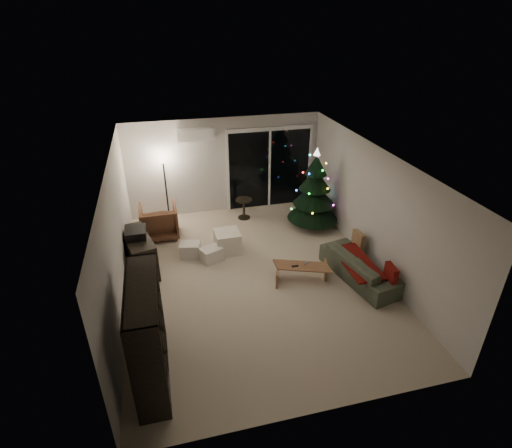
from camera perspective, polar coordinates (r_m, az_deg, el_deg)
The scene contains 18 objects.
room at distance 9.07m, azimuth 0.35°, elevation 3.51°, with size 6.50×7.51×2.60m.
bookshelf at distance 5.99m, azimuth -17.15°, elevation -15.09°, with size 0.41×1.62×1.62m, color black, non-canonical shape.
media_cabinet at distance 8.58m, azimuth -16.37°, elevation -3.99°, with size 0.47×1.27×0.79m, color black.
stereo at distance 8.34m, azimuth -16.80°, elevation -1.19°, with size 0.40×0.47×0.17m, color black.
armchair at distance 9.72m, azimuth -13.67°, elevation 0.38°, with size 0.85×0.88×0.80m, color brown.
ottoman at distance 8.95m, azimuth -4.11°, elevation -2.52°, with size 0.54×0.54×0.49m, color #FBE6C5.
cardboard_box_a at distance 8.92m, azimuth -9.38°, elevation -3.63°, with size 0.44×0.33×0.31m, color white.
cardboard_box_b at distance 8.70m, azimuth -6.36°, elevation -4.32°, with size 0.44×0.33×0.31m, color white.
side_table at distance 10.37m, azimuth -1.73°, elevation 2.21°, with size 0.43×0.43×0.53m, color black.
floor_lamp at distance 10.21m, azimuth -12.69°, elevation 4.66°, with size 0.27×0.27×1.69m, color black.
sofa at distance 8.31m, azimuth 14.72°, elevation -5.91°, with size 1.86×0.73×0.54m, color #4A543D.
sofa_throw at distance 8.20m, azimuth 14.21°, elevation -5.31°, with size 0.58×1.34×0.04m, color #770806.
cushion_a at distance 8.78m, azimuth 14.42°, elevation -2.19°, with size 0.11×0.36×0.36m, color #947D5A.
cushion_b at distance 7.85m, azimuth 18.70°, elevation -6.80°, with size 0.11×0.36×0.36m, color #770806.
coffee_table at distance 8.10m, azimuth 6.54°, elevation -6.90°, with size 1.08×0.38×0.34m, color #A67D55, non-canonical shape.
remote_a at distance 7.95m, azimuth 5.59°, elevation -6.00°, with size 0.14×0.04×0.02m, color black.
remote_b at distance 8.06m, azimuth 7.16°, elevation -5.55°, with size 0.13×0.04×0.02m, color slate.
christmas_tree at distance 9.75m, azimuth 8.35°, elevation 5.01°, with size 1.26×1.26×2.03m, color black.
Camera 1 is at (-1.60, -6.49, 4.79)m, focal length 28.00 mm.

